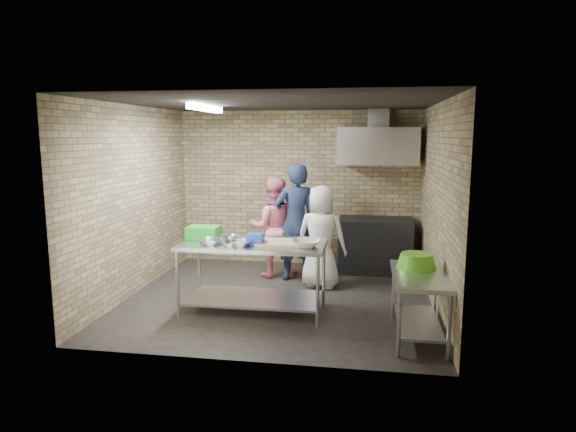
{
  "coord_description": "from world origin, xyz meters",
  "views": [
    {
      "loc": [
        1.18,
        -6.64,
        2.28
      ],
      "look_at": [
        0.1,
        0.2,
        1.15
      ],
      "focal_mm": 31.04,
      "sensor_mm": 36.0,
      "label": 1
    }
  ],
  "objects_px": {
    "man_navy": "(295,222)",
    "green_basin": "(416,261)",
    "side_counter": "(419,306)",
    "stove": "(375,245)",
    "woman_white": "(321,237)",
    "green_crate": "(203,233)",
    "bottle_green": "(405,151)",
    "blue_tub": "(255,239)",
    "woman_pink": "(274,227)",
    "prep_table": "(254,277)"
  },
  "relations": [
    {
      "from": "green_crate",
      "to": "woman_white",
      "type": "bearing_deg",
      "value": 36.84
    },
    {
      "from": "stove",
      "to": "green_crate",
      "type": "height_order",
      "value": "green_crate"
    },
    {
      "from": "stove",
      "to": "woman_pink",
      "type": "xyz_separation_m",
      "value": [
        -1.63,
        -0.53,
        0.35
      ]
    },
    {
      "from": "stove",
      "to": "woman_pink",
      "type": "height_order",
      "value": "woman_pink"
    },
    {
      "from": "side_counter",
      "to": "woman_white",
      "type": "bearing_deg",
      "value": 125.89
    },
    {
      "from": "bottle_green",
      "to": "man_navy",
      "type": "bearing_deg",
      "value": -152.79
    },
    {
      "from": "prep_table",
      "to": "green_basin",
      "type": "xyz_separation_m",
      "value": [
        2.01,
        -0.29,
        0.37
      ]
    },
    {
      "from": "side_counter",
      "to": "bottle_green",
      "type": "distance_m",
      "value": 3.41
    },
    {
      "from": "prep_table",
      "to": "blue_tub",
      "type": "distance_m",
      "value": 0.54
    },
    {
      "from": "man_navy",
      "to": "green_basin",
      "type": "bearing_deg",
      "value": 107.76
    },
    {
      "from": "blue_tub",
      "to": "bottle_green",
      "type": "height_order",
      "value": "bottle_green"
    },
    {
      "from": "side_counter",
      "to": "stove",
      "type": "bearing_deg",
      "value": 99.29
    },
    {
      "from": "green_crate",
      "to": "bottle_green",
      "type": "distance_m",
      "value": 3.73
    },
    {
      "from": "side_counter",
      "to": "green_crate",
      "type": "bearing_deg",
      "value": 166.47
    },
    {
      "from": "stove",
      "to": "man_navy",
      "type": "xyz_separation_m",
      "value": [
        -1.26,
        -0.64,
        0.47
      ]
    },
    {
      "from": "stove",
      "to": "woman_white",
      "type": "relative_size",
      "value": 0.77
    },
    {
      "from": "prep_table",
      "to": "bottle_green",
      "type": "height_order",
      "value": "bottle_green"
    },
    {
      "from": "prep_table",
      "to": "bottle_green",
      "type": "bearing_deg",
      "value": 50.38
    },
    {
      "from": "woman_pink",
      "to": "prep_table",
      "type": "bearing_deg",
      "value": 80.23
    },
    {
      "from": "stove",
      "to": "green_basin",
      "type": "xyz_separation_m",
      "value": [
        0.43,
        -2.5,
        0.38
      ]
    },
    {
      "from": "green_crate",
      "to": "woman_pink",
      "type": "height_order",
      "value": "woman_pink"
    },
    {
      "from": "side_counter",
      "to": "stove",
      "type": "height_order",
      "value": "stove"
    },
    {
      "from": "prep_table",
      "to": "green_crate",
      "type": "xyz_separation_m",
      "value": [
        -0.7,
        0.12,
        0.54
      ]
    },
    {
      "from": "stove",
      "to": "green_basin",
      "type": "height_order",
      "value": "green_basin"
    },
    {
      "from": "stove",
      "to": "blue_tub",
      "type": "bearing_deg",
      "value": -123.49
    },
    {
      "from": "green_crate",
      "to": "man_navy",
      "type": "relative_size",
      "value": 0.22
    },
    {
      "from": "green_crate",
      "to": "blue_tub",
      "type": "height_order",
      "value": "green_crate"
    },
    {
      "from": "green_basin",
      "to": "woman_white",
      "type": "bearing_deg",
      "value": 129.72
    },
    {
      "from": "prep_table",
      "to": "woman_white",
      "type": "relative_size",
      "value": 1.19
    },
    {
      "from": "bottle_green",
      "to": "woman_white",
      "type": "relative_size",
      "value": 0.1
    },
    {
      "from": "woman_white",
      "to": "green_crate",
      "type": "bearing_deg",
      "value": 46.57
    },
    {
      "from": "blue_tub",
      "to": "woman_pink",
      "type": "distance_m",
      "value": 1.79
    },
    {
      "from": "side_counter",
      "to": "green_basin",
      "type": "bearing_deg",
      "value": 94.57
    },
    {
      "from": "blue_tub",
      "to": "man_navy",
      "type": "height_order",
      "value": "man_navy"
    },
    {
      "from": "side_counter",
      "to": "woman_pink",
      "type": "distance_m",
      "value": 3.07
    },
    {
      "from": "green_basin",
      "to": "man_navy",
      "type": "xyz_separation_m",
      "value": [
        -1.69,
        1.86,
        0.09
      ]
    },
    {
      "from": "stove",
      "to": "man_navy",
      "type": "distance_m",
      "value": 1.49
    },
    {
      "from": "blue_tub",
      "to": "green_crate",
      "type": "bearing_deg",
      "value": 163.65
    },
    {
      "from": "green_basin",
      "to": "side_counter",
      "type": "bearing_deg",
      "value": -85.43
    },
    {
      "from": "side_counter",
      "to": "woman_white",
      "type": "height_order",
      "value": "woman_white"
    },
    {
      "from": "green_crate",
      "to": "green_basin",
      "type": "distance_m",
      "value": 2.75
    },
    {
      "from": "green_crate",
      "to": "woman_white",
      "type": "xyz_separation_m",
      "value": [
        1.46,
        1.1,
        -0.23
      ]
    },
    {
      "from": "green_basin",
      "to": "woman_pink",
      "type": "xyz_separation_m",
      "value": [
        -2.06,
        1.97,
        -0.03
      ]
    },
    {
      "from": "side_counter",
      "to": "green_basin",
      "type": "height_order",
      "value": "green_basin"
    },
    {
      "from": "green_crate",
      "to": "woman_white",
      "type": "relative_size",
      "value": 0.26
    },
    {
      "from": "blue_tub",
      "to": "woman_white",
      "type": "distance_m",
      "value": 1.51
    },
    {
      "from": "green_basin",
      "to": "stove",
      "type": "bearing_deg",
      "value": 99.76
    },
    {
      "from": "prep_table",
      "to": "woman_pink",
      "type": "relative_size",
      "value": 1.15
    },
    {
      "from": "side_counter",
      "to": "stove",
      "type": "xyz_separation_m",
      "value": [
        -0.45,
        2.75,
        0.08
      ]
    },
    {
      "from": "prep_table",
      "to": "green_crate",
      "type": "bearing_deg",
      "value": 170.27
    }
  ]
}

